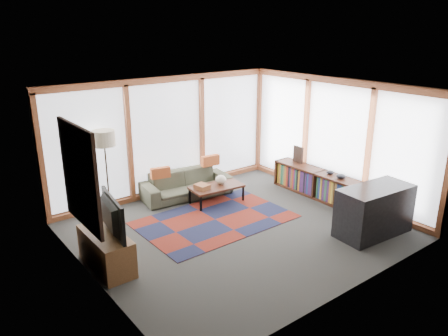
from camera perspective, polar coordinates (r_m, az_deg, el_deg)
ground at (r=8.23m, az=1.72°, el=-7.99°), size 5.50×5.50×0.00m
room_envelope at (r=8.39m, az=2.01°, el=3.79°), size 5.52×5.02×2.62m
rug at (r=8.59m, az=-1.17°, el=-6.75°), size 2.92×1.89×0.01m
sofa at (r=9.64m, az=-4.92°, el=-2.12°), size 2.05×1.02×0.57m
pillow_left at (r=9.20m, az=-8.31°, el=-0.62°), size 0.43×0.21×0.23m
pillow_right at (r=9.90m, az=-1.80°, el=0.99°), size 0.44×0.17×0.24m
floor_lamp at (r=8.81m, az=-15.04°, el=-0.71°), size 0.44×0.44×1.73m
coffee_table at (r=9.33m, az=-0.97°, el=-3.43°), size 1.17×0.67×0.37m
book_stack at (r=9.09m, az=-2.89°, el=-2.45°), size 0.27×0.32×0.10m
vase at (r=9.31m, az=-0.42°, el=-1.55°), size 0.28×0.28×0.20m
bookshelf at (r=9.79m, az=12.32°, el=-2.10°), size 0.43×2.38×0.59m
bowl_a at (r=9.34m, az=15.04°, el=-1.05°), size 0.24×0.24×0.10m
bowl_b at (r=9.56m, az=13.69°, el=-0.55°), size 0.18×0.18×0.08m
shelf_picture at (r=10.17m, az=9.66°, el=1.75°), size 0.05×0.29×0.38m
tv_console at (r=7.15m, az=-15.12°, el=-10.39°), size 0.48×1.16×0.58m
television at (r=6.87m, az=-15.12°, el=-6.10°), size 0.29×1.06×0.60m
bar_counter at (r=8.33m, az=19.02°, el=-5.30°), size 1.47×0.78×0.90m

